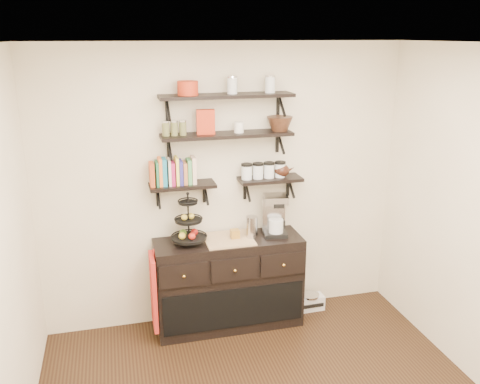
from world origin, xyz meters
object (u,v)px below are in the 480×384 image
Objects in this scene: sideboard at (229,283)px; radio at (310,302)px; fruit_stand at (189,227)px; coffee_maker at (275,216)px.

radio is (0.88, 0.06, -0.37)m from sideboard.
fruit_stand is at bearing 179.49° from sideboard.
sideboard is 0.72m from fruit_stand.
sideboard is 3.46× the size of coffee_maker.
radio is at bearing 4.03° from sideboard.
sideboard is at bearing -177.80° from radio.
sideboard is 4.80× the size of radio.
sideboard is at bearing -167.13° from coffee_maker.
sideboard is 0.79m from coffee_maker.
sideboard reaches higher than radio.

